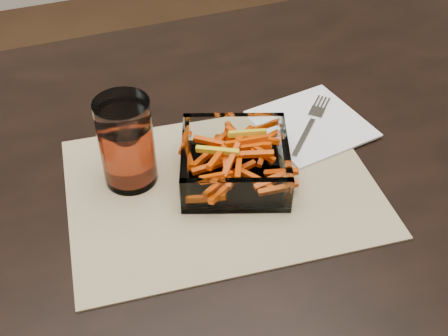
{
  "coord_description": "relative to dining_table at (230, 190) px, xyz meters",
  "views": [
    {
      "loc": [
        -0.25,
        -0.63,
        1.33
      ],
      "look_at": [
        -0.04,
        -0.07,
        0.78
      ],
      "focal_mm": 45.0,
      "sensor_mm": 36.0,
      "label": 1
    }
  ],
  "objects": [
    {
      "name": "dining_table",
      "position": [
        0.0,
        0.0,
        0.0
      ],
      "size": [
        1.6,
        0.9,
        0.75
      ],
      "color": "black",
      "rests_on": "ground"
    },
    {
      "name": "placemat",
      "position": [
        -0.04,
        -0.07,
        0.09
      ],
      "size": [
        0.48,
        0.37,
        0.0
      ],
      "primitive_type": "cube",
      "rotation": [
        0.0,
        0.0,
        -0.1
      ],
      "color": "tan",
      "rests_on": "dining_table"
    },
    {
      "name": "glass_bowl",
      "position": [
        -0.02,
        -0.06,
        0.12
      ],
      "size": [
        0.2,
        0.2,
        0.06
      ],
      "rotation": [
        0.0,
        0.0,
        -0.34
      ],
      "color": "white",
      "rests_on": "placemat"
    },
    {
      "name": "tumbler",
      "position": [
        -0.16,
        -0.01,
        0.15
      ],
      "size": [
        0.08,
        0.08,
        0.14
      ],
      "color": "white",
      "rests_on": "placemat"
    },
    {
      "name": "napkin",
      "position": [
        0.15,
        0.01,
        0.09
      ],
      "size": [
        0.19,
        0.19,
        0.0
      ],
      "primitive_type": "cube",
      "rotation": [
        0.0,
        0.0,
        0.15
      ],
      "color": "white",
      "rests_on": "placemat"
    },
    {
      "name": "fork",
      "position": [
        0.15,
        0.01,
        0.1
      ],
      "size": [
        0.13,
        0.14,
        0.0
      ],
      "rotation": [
        0.0,
        0.0,
        -0.76
      ],
      "color": "silver",
      "rests_on": "napkin"
    }
  ]
}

